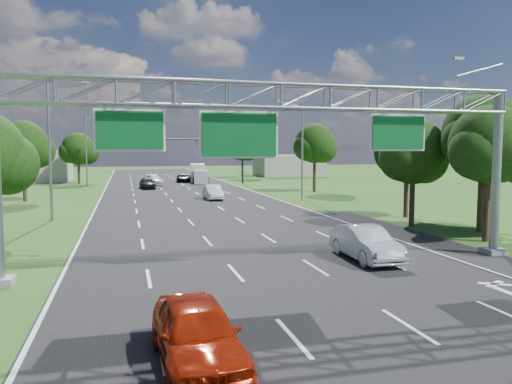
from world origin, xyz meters
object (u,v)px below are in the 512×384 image
object	(u,v)px
silver_sedan	(365,243)
box_truck	(198,174)
sign_gantry	(281,111)
red_coupe	(197,334)
traffic_signal	(220,149)

from	to	relation	value
silver_sedan	box_truck	size ratio (longest dim) A/B	0.63
sign_gantry	red_coupe	distance (m)	12.01
silver_sedan	red_coupe	bearing A→B (deg)	-134.27
red_coupe	silver_sedan	size ratio (longest dim) A/B	0.98
box_truck	red_coupe	bearing A→B (deg)	-90.68
traffic_signal	silver_sedan	world-z (taller)	traffic_signal
sign_gantry	traffic_signal	world-z (taller)	sign_gantry
silver_sedan	sign_gantry	bearing A→B (deg)	-173.98
traffic_signal	sign_gantry	bearing A→B (deg)	-97.68
sign_gantry	silver_sedan	world-z (taller)	sign_gantry
silver_sedan	box_truck	bearing A→B (deg)	90.13
traffic_signal	box_truck	distance (m)	5.60
red_coupe	box_truck	size ratio (longest dim) A/B	0.61
sign_gantry	silver_sedan	xyz separation A→B (m)	(4.38, 0.46, -6.09)
traffic_signal	red_coupe	distance (m)	63.41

